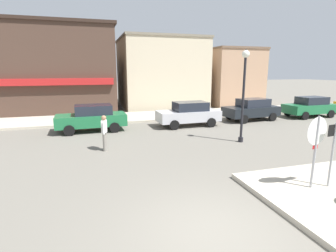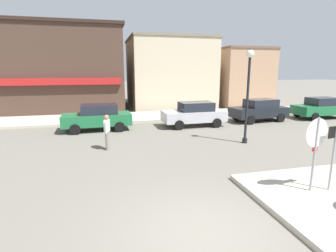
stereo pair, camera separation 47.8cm
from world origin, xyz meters
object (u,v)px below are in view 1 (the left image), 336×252
lamp_post (244,83)px  parked_car_third (251,109)px  pedestrian_crossing_near (104,132)px  parked_car_fourth (310,107)px  one_way_sign (333,148)px  stop_sign (316,143)px  parked_car_nearest (92,118)px  parked_car_second (189,113)px

lamp_post → parked_car_third: lamp_post is taller
parked_car_third → pedestrian_crossing_near: 11.47m
parked_car_third → parked_car_fourth: size_ratio=1.02×
lamp_post → one_way_sign: bearing=-95.1°
parked_car_fourth → pedestrian_crossing_near: (-15.70, -4.33, 0.06)m
stop_sign → parked_car_third: size_ratio=0.55×
parked_car_nearest → parked_car_fourth: (16.18, 0.14, 0.00)m
stop_sign → parked_car_second: bearing=90.4°
one_way_sign → lamp_post: 5.84m
one_way_sign → parked_car_nearest: one_way_sign is taller
parked_car_nearest → parked_car_fourth: size_ratio=1.00×
lamp_post → parked_car_second: (-1.12, 4.42, -2.15)m
lamp_post → parked_car_fourth: lamp_post is taller
lamp_post → parked_car_third: bearing=51.6°
stop_sign → one_way_sign: size_ratio=1.10×
stop_sign → pedestrian_crossing_near: 8.23m
parked_car_third → pedestrian_crossing_near: size_ratio=2.58×
parked_car_nearest → parked_car_second: same height
parked_car_second → parked_car_fourth: bearing=2.3°
stop_sign → lamp_post: lamp_post is taller
parked_car_nearest → pedestrian_crossing_near: size_ratio=2.52×
stop_sign → one_way_sign: bearing=-8.9°
one_way_sign → parked_car_fourth: one_way_sign is taller
one_way_sign → parked_car_fourth: bearing=47.5°
parked_car_second → parked_car_fourth: same height
parked_car_second → pedestrian_crossing_near: size_ratio=2.51×
parked_car_nearest → pedestrian_crossing_near: pedestrian_crossing_near is taller
stop_sign → parked_car_nearest: (-6.09, 10.18, -0.71)m
lamp_post → pedestrian_crossing_near: size_ratio=2.82×
lamp_post → parked_car_third: (3.91, 4.93, -2.15)m
one_way_sign → pedestrian_crossing_near: size_ratio=1.30×
stop_sign → parked_car_second: stop_sign is taller
parked_car_third → one_way_sign: bearing=-112.7°
parked_car_third → parked_car_fourth: 5.13m
pedestrian_crossing_near → lamp_post: bearing=-4.2°
parked_car_fourth → parked_car_second: bearing=-177.7°
parked_car_second → parked_car_nearest: bearing=177.5°
parked_car_fourth → stop_sign: bearing=-134.4°
lamp_post → parked_car_fourth: 10.46m
one_way_sign → parked_car_second: (-0.62, 10.01, -0.52)m
stop_sign → parked_car_third: bearing=64.6°
parked_car_second → one_way_sign: bearing=-86.4°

